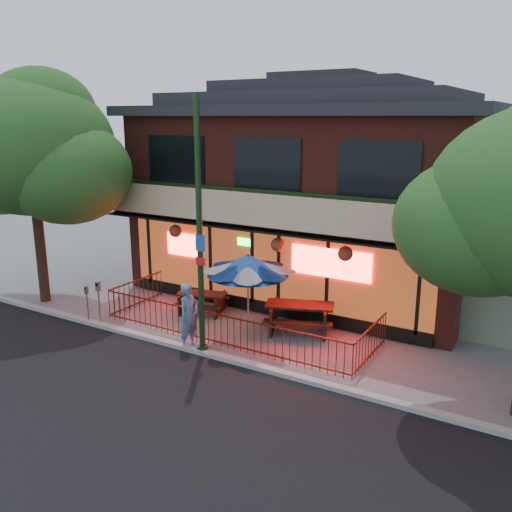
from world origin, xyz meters
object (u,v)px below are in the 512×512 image
at_px(parking_meter_near, 99,296).
at_px(street_tree_left, 32,140).
at_px(parking_meter_far, 87,298).
at_px(pedestrian, 189,316).
at_px(picnic_table_right, 299,313).
at_px(patio_umbrella, 248,265).
at_px(picnic_table_left, 202,300).
at_px(street_light, 200,243).

bearing_deg(parking_meter_near, street_tree_left, 167.19).
bearing_deg(parking_meter_far, pedestrian, 1.89).
xyz_separation_m(picnic_table_right, pedestrian, (-2.12, -2.75, 0.38)).
bearing_deg(picnic_table_right, parking_meter_near, -153.56).
distance_m(picnic_table_right, parking_meter_far, 6.73).
bearing_deg(picnic_table_right, patio_umbrella, -126.22).
xyz_separation_m(picnic_table_left, parking_meter_far, (-2.53, -2.68, 0.39)).
relative_size(street_light, parking_meter_far, 5.60).
distance_m(picnic_table_left, picnic_table_right, 3.56).
bearing_deg(parking_meter_far, picnic_table_left, 46.65).
relative_size(picnic_table_left, parking_meter_near, 1.32).
bearing_deg(parking_meter_far, parking_meter_near, 10.22).
distance_m(street_light, street_tree_left, 7.91).
height_order(street_light, parking_meter_near, street_light).
height_order(street_light, street_tree_left, street_tree_left).
relative_size(picnic_table_right, parking_meter_far, 1.99).
height_order(street_light, patio_umbrella, street_light).
relative_size(street_light, picnic_table_left, 3.65).
bearing_deg(street_tree_left, parking_meter_far, -16.04).
bearing_deg(parking_meter_near, picnic_table_left, 51.26).
distance_m(street_light, pedestrian, 2.24).
xyz_separation_m(pedestrian, parking_meter_near, (-3.51, -0.05, 0.02)).
height_order(picnic_table_right, parking_meter_far, parking_meter_far).
bearing_deg(pedestrian, parking_meter_near, 94.80).
relative_size(picnic_table_right, pedestrian, 1.29).
relative_size(street_tree_left, picnic_table_left, 4.20).
relative_size(parking_meter_near, parking_meter_far, 1.16).
relative_size(street_light, pedestrian, 3.64).
distance_m(picnic_table_right, pedestrian, 3.49).
bearing_deg(parking_meter_near, street_light, -0.04).
distance_m(parking_meter_near, parking_meter_far, 0.47).
height_order(patio_umbrella, pedestrian, patio_umbrella).
bearing_deg(parking_meter_far, picnic_table_right, 25.36).
bearing_deg(street_light, street_tree_left, 173.96).
distance_m(pedestrian, parking_meter_far, 3.96).
height_order(street_tree_left, parking_meter_near, street_tree_left).
height_order(patio_umbrella, parking_meter_far, patio_umbrella).
height_order(street_light, pedestrian, street_light).
relative_size(patio_umbrella, parking_meter_far, 2.15).
height_order(street_tree_left, parking_meter_far, street_tree_left).
bearing_deg(picnic_table_left, parking_meter_near, -128.74).
distance_m(street_tree_left, parking_meter_near, 5.88).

